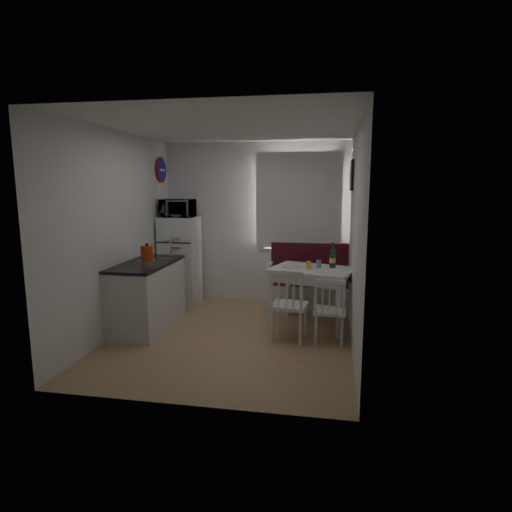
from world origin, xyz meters
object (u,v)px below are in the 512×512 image
(wine_bottle, at_px, (333,255))
(kettle, at_px, (147,254))
(chair_left, at_px, (289,298))
(fridge, at_px, (180,260))
(kitchen_counter, at_px, (148,295))
(bench, at_px, (312,287))
(microwave, at_px, (178,208))
(dining_table, at_px, (312,275))
(chair_right, at_px, (330,304))

(wine_bottle, bearing_deg, kettle, -165.42)
(chair_left, height_order, fridge, fridge)
(kitchen_counter, bearing_deg, kettle, -53.74)
(kitchen_counter, bearing_deg, wine_bottle, 12.81)
(kitchen_counter, distance_m, chair_left, 1.95)
(bench, distance_m, chair_left, 1.60)
(microwave, bearing_deg, wine_bottle, -14.70)
(wine_bottle, bearing_deg, microwave, 165.30)
(kettle, bearing_deg, wine_bottle, 14.58)
(kettle, relative_size, wine_bottle, 0.76)
(fridge, xyz_separation_m, kettle, (0.03, -1.31, 0.32))
(dining_table, relative_size, wine_bottle, 3.64)
(bench, relative_size, kettle, 5.42)
(chair_right, bearing_deg, wine_bottle, 91.87)
(kitchen_counter, bearing_deg, dining_table, 11.81)
(dining_table, distance_m, chair_left, 0.73)
(chair_right, xyz_separation_m, kettle, (-2.39, 0.13, 0.52))
(chair_left, bearing_deg, kettle, -177.20)
(chair_right, bearing_deg, microwave, 153.04)
(microwave, bearing_deg, dining_table, -18.81)
(chair_left, relative_size, fridge, 0.35)
(fridge, height_order, kettle, fridge)
(chair_left, xyz_separation_m, kettle, (-1.89, 0.14, 0.46))
(microwave, bearing_deg, bench, 4.37)
(kitchen_counter, height_order, wine_bottle, kitchen_counter)
(chair_right, relative_size, microwave, 0.87)
(bench, height_order, chair_left, bench)
(chair_left, height_order, microwave, microwave)
(chair_left, relative_size, kettle, 1.89)
(kitchen_counter, xyz_separation_m, microwave, (0.02, 1.19, 1.10))
(dining_table, distance_m, fridge, 2.30)
(kettle, height_order, wine_bottle, kettle)
(bench, height_order, fridge, fridge)
(microwave, bearing_deg, kettle, -88.64)
(kitchen_counter, distance_m, chair_right, 2.44)
(bench, xyz_separation_m, chair_left, (-0.21, -1.56, 0.23))
(microwave, bearing_deg, chair_right, -29.96)
(kitchen_counter, relative_size, wine_bottle, 3.83)
(dining_table, bearing_deg, microwave, 178.57)
(chair_right, bearing_deg, kitchen_counter, 178.36)
(microwave, bearing_deg, chair_left, -36.20)
(chair_right, bearing_deg, fridge, 152.16)
(microwave, relative_size, wine_bottle, 1.46)
(chair_left, height_order, kettle, kettle)
(bench, bearing_deg, chair_right, -79.55)
(kitchen_counter, relative_size, kettle, 5.07)
(wine_bottle, bearing_deg, bench, 110.65)
(kettle, bearing_deg, bench, 34.17)
(dining_table, height_order, microwave, microwave)
(bench, xyz_separation_m, dining_table, (0.04, -0.90, 0.38))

